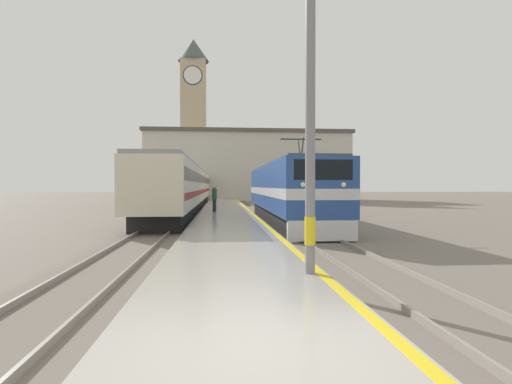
% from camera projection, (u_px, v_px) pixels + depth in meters
% --- Properties ---
extents(ground_plane, '(200.00, 200.00, 0.00)m').
position_uv_depth(ground_plane, '(225.00, 211.00, 34.69)').
color(ground_plane, '#70665B').
extents(platform, '(3.75, 140.00, 0.40)m').
position_uv_depth(platform, '(226.00, 213.00, 29.71)').
color(platform, '#ADA89E').
rests_on(platform, ground).
extents(rail_track_near, '(2.84, 140.00, 0.16)m').
position_uv_depth(rail_track_near, '(273.00, 215.00, 30.03)').
color(rail_track_near, '#70665B').
rests_on(rail_track_near, ground).
extents(rail_track_far, '(2.83, 140.00, 0.16)m').
position_uv_depth(rail_track_far, '(179.00, 216.00, 29.41)').
color(rail_track_far, '#70665B').
rests_on(rail_track_far, ground).
extents(locomotive_train, '(2.92, 17.50, 4.56)m').
position_uv_depth(locomotive_train, '(286.00, 192.00, 23.97)').
color(locomotive_train, black).
rests_on(locomotive_train, ground).
extents(passenger_train, '(2.92, 54.86, 3.82)m').
position_uv_depth(passenger_train, '(193.00, 187.00, 44.47)').
color(passenger_train, black).
rests_on(passenger_train, ground).
extents(catenary_mast, '(2.36, 0.23, 8.78)m').
position_uv_depth(catenary_mast, '(315.00, 62.00, 8.36)').
color(catenary_mast, gray).
rests_on(catenary_mast, platform).
extents(person_on_platform, '(0.34, 0.34, 1.86)m').
position_uv_depth(person_on_platform, '(214.00, 198.00, 28.31)').
color(person_on_platform, '#23232D').
rests_on(person_on_platform, platform).
extents(clock_tower, '(5.49, 5.49, 28.49)m').
position_uv_depth(clock_tower, '(194.00, 114.00, 71.70)').
color(clock_tower, tan).
rests_on(clock_tower, ground).
extents(station_building, '(30.24, 10.50, 10.32)m').
position_uv_depth(station_building, '(247.00, 166.00, 60.95)').
color(station_building, beige).
rests_on(station_building, ground).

